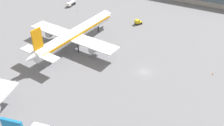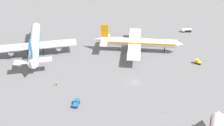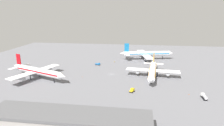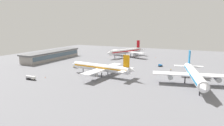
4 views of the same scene
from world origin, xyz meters
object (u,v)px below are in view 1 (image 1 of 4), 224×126
(baggage_tug, at_px, (138,22))
(fuel_truck, at_px, (71,3))
(airplane_taxiing, at_px, (75,34))
(safety_cone_near_gate, at_px, (213,74))
(safety_cone_far_side, at_px, (77,11))

(baggage_tug, bearing_deg, fuel_truck, -66.66)
(airplane_taxiing, xyz_separation_m, safety_cone_near_gate, (-52.18, -6.54, -5.21))
(fuel_truck, bearing_deg, airplane_taxiing, 35.44)
(airplane_taxiing, height_order, safety_cone_near_gate, airplane_taxiing)
(baggage_tug, distance_m, safety_cone_far_side, 33.73)
(baggage_tug, xyz_separation_m, safety_cone_far_side, (33.71, 0.76, -0.86))
(baggage_tug, height_order, fuel_truck, fuel_truck)
(fuel_truck, distance_m, safety_cone_far_side, 8.54)
(fuel_truck, relative_size, safety_cone_near_gate, 10.65)
(baggage_tug, relative_size, fuel_truck, 0.58)
(airplane_taxiing, distance_m, fuel_truck, 43.77)
(safety_cone_near_gate, bearing_deg, airplane_taxiing, 7.14)
(airplane_taxiing, xyz_separation_m, baggage_tug, (-13.73, -30.27, -4.36))
(safety_cone_far_side, bearing_deg, fuel_truck, -33.33)
(fuel_truck, bearing_deg, safety_cone_far_side, 53.74)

